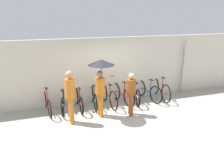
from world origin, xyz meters
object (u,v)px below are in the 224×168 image
parked_bicycle_0 (47,103)px  parked_bicycle_8 (160,89)px  parked_bicycle_6 (135,93)px  pedestrian_center (101,74)px  parked_bicycle_1 (63,101)px  parked_bicycle_3 (94,97)px  parked_bicycle_4 (108,96)px  parked_bicycle_7 (148,91)px  parked_bicycle_2 (79,100)px  pedestrian_leading (70,93)px  pedestrian_trailing (131,91)px  parked_bicycle_5 (122,94)px

parked_bicycle_0 → parked_bicycle_8: (4.56, -0.00, 0.03)m
parked_bicycle_6 → pedestrian_center: pedestrian_center is taller
parked_bicycle_1 → pedestrian_center: pedestrian_center is taller
parked_bicycle_3 → parked_bicycle_8: size_ratio=0.92×
parked_bicycle_4 → pedestrian_center: size_ratio=0.88×
parked_bicycle_7 → parked_bicycle_6: bearing=81.8°
parked_bicycle_1 → parked_bicycle_2: bearing=-89.1°
parked_bicycle_7 → pedestrian_leading: 3.51m
parked_bicycle_0 → parked_bicycle_1: 0.57m
parked_bicycle_4 → parked_bicycle_8: 2.28m
pedestrian_leading → pedestrian_trailing: 2.05m
parked_bicycle_4 → parked_bicycle_5: size_ratio=1.06×
parked_bicycle_4 → parked_bicycle_2: bearing=85.5°
parked_bicycle_0 → pedestrian_center: pedestrian_center is taller
parked_bicycle_7 → parked_bicycle_1: bearing=76.6°
parked_bicycle_5 → parked_bicycle_7: (1.14, 0.03, -0.00)m
parked_bicycle_4 → pedestrian_center: 1.56m
parked_bicycle_2 → pedestrian_leading: (-0.42, -1.04, 0.68)m
parked_bicycle_1 → parked_bicycle_7: (3.42, -0.01, 0.02)m
parked_bicycle_0 → parked_bicycle_6: (3.42, -0.04, 0.00)m
pedestrian_trailing → parked_bicycle_3: bearing=-38.6°
parked_bicycle_6 → pedestrian_center: bearing=132.0°
parked_bicycle_4 → parked_bicycle_7: size_ratio=1.04×
parked_bicycle_1 → pedestrian_center: 1.94m
parked_bicycle_8 → parked_bicycle_0: bearing=94.1°
parked_bicycle_2 → pedestrian_center: size_ratio=0.83×
parked_bicycle_5 → parked_bicycle_8: parked_bicycle_8 is taller
parked_bicycle_7 → pedestrian_trailing: size_ratio=1.12×
parked_bicycle_1 → parked_bicycle_4: (1.71, -0.07, 0.03)m
parked_bicycle_6 → pedestrian_trailing: bearing=161.6°
pedestrian_leading → pedestrian_center: size_ratio=0.86×
parked_bicycle_2 → pedestrian_center: pedestrian_center is taller
parked_bicycle_2 → pedestrian_trailing: 2.02m
pedestrian_trailing → pedestrian_center: bearing=0.3°
parked_bicycle_0 → parked_bicycle_7: size_ratio=1.00×
parked_bicycle_1 → parked_bicycle_5: (2.28, -0.04, 0.02)m
parked_bicycle_3 → pedestrian_center: bearing=-172.5°
parked_bicycle_3 → parked_bicycle_8: 2.85m
parked_bicycle_6 → pedestrian_trailing: (-0.65, -1.09, 0.51)m
parked_bicycle_4 → parked_bicycle_5: bearing=-91.0°
parked_bicycle_2 → parked_bicycle_8: size_ratio=0.92×
parked_bicycle_5 → parked_bicycle_8: 1.71m
parked_bicycle_4 → parked_bicycle_5: parked_bicycle_4 is taller
parked_bicycle_3 → parked_bicycle_6: 1.71m
parked_bicycle_0 → pedestrian_leading: 1.47m
pedestrian_leading → pedestrian_center: bearing=-177.8°
parked_bicycle_0 → pedestrian_center: bearing=-126.8°
parked_bicycle_5 → pedestrian_leading: size_ratio=0.95×
parked_bicycle_2 → parked_bicycle_3: size_ratio=1.00×
parked_bicycle_6 → parked_bicycle_7: bearing=-72.3°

